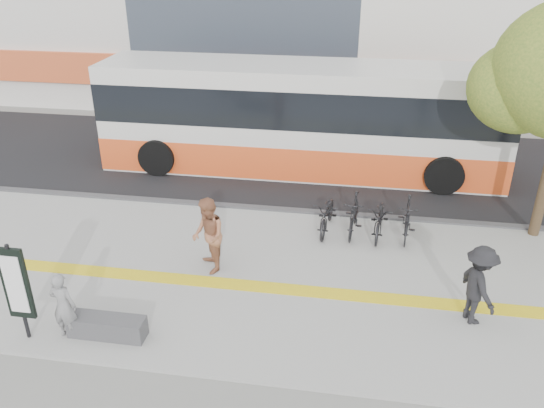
% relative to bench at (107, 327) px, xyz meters
% --- Properties ---
extents(ground, '(120.00, 120.00, 0.00)m').
position_rel_bench_xyz_m(ground, '(2.60, 1.20, -0.30)').
color(ground, slate).
rests_on(ground, ground).
extents(sidewalk, '(40.00, 7.00, 0.08)m').
position_rel_bench_xyz_m(sidewalk, '(2.60, 2.70, -0.27)').
color(sidewalk, gray).
rests_on(sidewalk, ground).
extents(tactile_strip, '(40.00, 0.45, 0.01)m').
position_rel_bench_xyz_m(tactile_strip, '(2.60, 2.20, -0.22)').
color(tactile_strip, yellow).
rests_on(tactile_strip, sidewalk).
extents(street, '(40.00, 8.00, 0.06)m').
position_rel_bench_xyz_m(street, '(2.60, 10.20, -0.28)').
color(street, black).
rests_on(street, ground).
extents(curb, '(40.00, 0.25, 0.14)m').
position_rel_bench_xyz_m(curb, '(2.60, 6.20, -0.23)').
color(curb, '#353538').
rests_on(curb, ground).
extents(bench, '(1.60, 0.45, 0.45)m').
position_rel_bench_xyz_m(bench, '(0.00, 0.00, 0.00)').
color(bench, '#353538').
rests_on(bench, sidewalk).
extents(signboard, '(0.55, 0.10, 2.20)m').
position_rel_bench_xyz_m(signboard, '(-1.60, -0.31, 1.06)').
color(signboard, black).
rests_on(signboard, sidewalk).
extents(bus, '(13.57, 3.22, 3.61)m').
position_rel_bench_xyz_m(bus, '(2.86, 9.70, 1.45)').
color(bus, beige).
rests_on(bus, street).
extents(bicycle_row, '(2.91, 1.93, 1.09)m').
position_rel_bench_xyz_m(bicycle_row, '(5.19, 5.20, 0.29)').
color(bicycle_row, black).
rests_on(bicycle_row, sidewalk).
extents(seated_woman, '(0.58, 0.41, 1.50)m').
position_rel_bench_xyz_m(seated_woman, '(-0.80, -0.12, 0.53)').
color(seated_woman, black).
rests_on(seated_woman, sidewalk).
extents(pedestrian_tan, '(1.07, 1.15, 1.91)m').
position_rel_bench_xyz_m(pedestrian_tan, '(1.43, 2.74, 0.73)').
color(pedestrian_tan, '#995F42').
rests_on(pedestrian_tan, sidewalk).
extents(pedestrian_dark, '(1.02, 1.32, 1.80)m').
position_rel_bench_xyz_m(pedestrian_dark, '(7.50, 1.72, 0.67)').
color(pedestrian_dark, black).
rests_on(pedestrian_dark, sidewalk).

